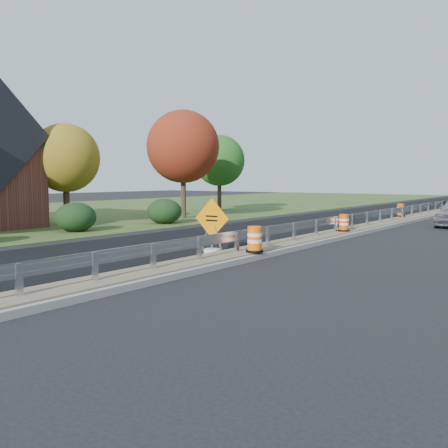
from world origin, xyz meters
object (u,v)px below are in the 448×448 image
Objects in this scene: barrel_median_mid at (344,223)px; barrel_median_far at (400,210)px; caution_sign at (212,240)px; barrel_median_near at (255,240)px.

barrel_median_mid is 0.96× the size of barrel_median_far.
caution_sign is at bearing -100.92° from barrel_median_mid.
caution_sign reaches higher than barrel_median_near.
barrel_median_far is (0.79, 19.03, 0.12)m from caution_sign.
barrel_median_far is (-0.77, 10.93, 0.02)m from barrel_median_mid.
caution_sign is at bearing 177.88° from barrel_median_near.
barrel_median_mid is (1.56, 8.10, 0.10)m from caution_sign.
barrel_median_near is 1.04× the size of barrel_median_far.
barrel_median_mid is (-0.33, 8.17, -0.03)m from barrel_median_near.
barrel_median_near is at bearing -86.70° from barrel_median_far.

